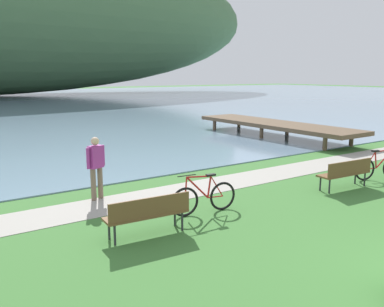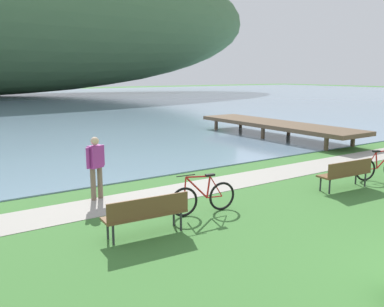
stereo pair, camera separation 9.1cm
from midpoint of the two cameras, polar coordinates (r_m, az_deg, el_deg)
shoreline_path at (r=12.41m, az=1.20°, el=-4.68°), size 60.00×1.50×0.01m
park_bench_near_camera at (r=12.91m, az=20.29°, el=-2.39°), size 1.83×0.61×0.88m
park_bench_further_along at (r=8.70m, az=-6.41°, el=-8.08°), size 1.83×0.61×0.88m
bicycle_leaning_near_bench at (r=10.07m, az=1.41°, el=-6.09°), size 1.76×0.27×1.01m
bicycle_beside_path at (r=14.53m, az=24.23°, el=-1.74°), size 1.69×0.63×1.01m
person_at_shoreline at (r=11.31m, az=-13.34°, el=-1.45°), size 0.58×0.34×1.71m
pier_dock at (r=22.44m, az=11.25°, el=3.94°), size 2.40×10.00×0.80m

